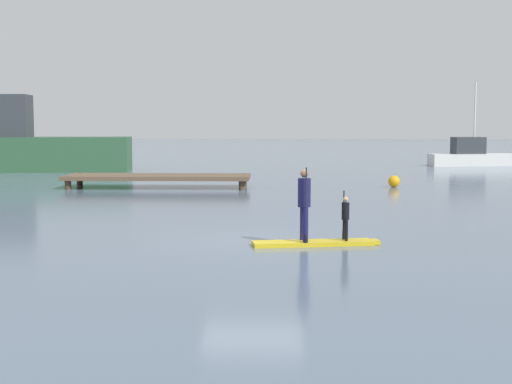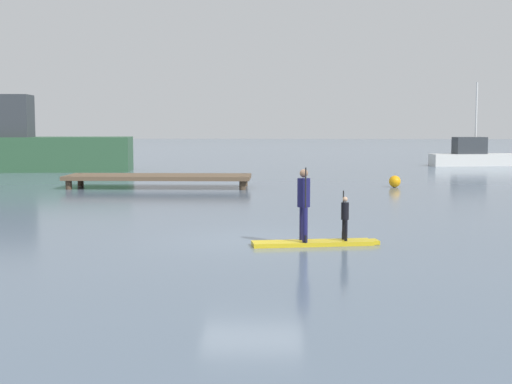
% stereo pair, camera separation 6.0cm
% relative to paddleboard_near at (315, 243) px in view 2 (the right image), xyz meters
% --- Properties ---
extents(ground_plane, '(240.00, 240.00, 0.00)m').
position_rel_paddleboard_near_xyz_m(ground_plane, '(-1.52, 0.58, -0.05)').
color(ground_plane, slate).
extents(paddleboard_near, '(3.07, 1.04, 0.10)m').
position_rel_paddleboard_near_xyz_m(paddleboard_near, '(0.00, 0.00, 0.00)').
color(paddleboard_near, gold).
rests_on(paddleboard_near, ground).
extents(paddler_adult, '(0.35, 0.53, 1.76)m').
position_rel_paddleboard_near_xyz_m(paddler_adult, '(-0.28, -0.05, 1.03)').
color(paddler_adult, '#19194C').
rests_on(paddler_adult, paddleboard_near).
extents(paddler_child_solo, '(0.21, 0.38, 1.18)m').
position_rel_paddleboard_near_xyz_m(paddler_child_solo, '(0.70, 0.13, 0.63)').
color(paddler_child_solo, black).
rests_on(paddler_child_solo, paddleboard_near).
extents(fishing_boat_white_large, '(13.76, 4.64, 13.57)m').
position_rel_paddleboard_near_xyz_m(fishing_boat_white_large, '(-17.02, 26.05, 1.50)').
color(fishing_boat_white_large, '#2D5638').
rests_on(fishing_boat_white_large, ground).
extents(fishing_boat_green_midground, '(6.04, 2.28, 5.67)m').
position_rel_paddleboard_near_xyz_m(fishing_boat_green_midground, '(12.33, 32.55, 0.67)').
color(fishing_boat_green_midground, silver).
rests_on(fishing_boat_green_midground, ground).
extents(floating_dock, '(8.25, 2.48, 0.57)m').
position_rel_paddleboard_near_xyz_m(floating_dock, '(-6.29, 15.18, 0.42)').
color(floating_dock, brown).
rests_on(floating_dock, ground).
extents(mooring_buoy_near, '(0.53, 0.53, 0.53)m').
position_rel_paddleboard_near_xyz_m(mooring_buoy_near, '(4.38, 15.71, 0.22)').
color(mooring_buoy_near, orange).
rests_on(mooring_buoy_near, ground).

